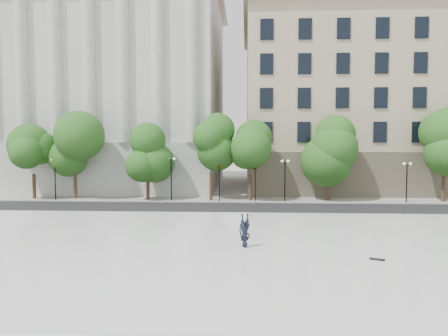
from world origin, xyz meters
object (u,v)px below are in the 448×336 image
(person_lying, at_px, (245,243))
(traffic_light_east, at_px, (255,166))
(traffic_light_west, at_px, (219,166))
(skateboard, at_px, (377,259))

(person_lying, bearing_deg, traffic_light_east, 60.27)
(traffic_light_west, distance_m, skateboard, 23.85)
(traffic_light_west, relative_size, person_lying, 2.28)
(traffic_light_east, distance_m, person_lying, 19.81)
(traffic_light_west, height_order, traffic_light_east, traffic_light_east)
(traffic_light_east, relative_size, skateboard, 5.74)
(traffic_light_west, xyz_separation_m, skateboard, (9.18, -21.78, -3.24))
(traffic_light_west, xyz_separation_m, traffic_light_east, (3.59, 0.00, 0.00))
(skateboard, bearing_deg, person_lying, -175.23)
(traffic_light_west, distance_m, traffic_light_east, 3.59)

